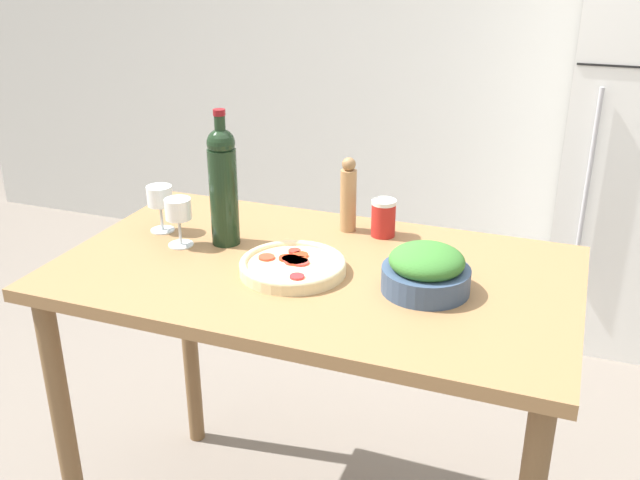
% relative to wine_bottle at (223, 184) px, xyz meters
% --- Properties ---
extents(wall_back, '(6.40, 0.08, 2.60)m').
position_rel_wine_bottle_xyz_m(wall_back, '(0.29, 2.12, 0.17)').
color(wall_back, silver).
rests_on(wall_back, ground_plane).
extents(prep_counter, '(1.33, 0.78, 0.96)m').
position_rel_wine_bottle_xyz_m(prep_counter, '(0.29, -0.06, -0.31)').
color(prep_counter, olive).
rests_on(prep_counter, ground_plane).
extents(wine_bottle, '(0.08, 0.08, 0.38)m').
position_rel_wine_bottle_xyz_m(wine_bottle, '(0.00, 0.00, 0.00)').
color(wine_bottle, black).
rests_on(wine_bottle, prep_counter).
extents(wine_glass_near, '(0.07, 0.07, 0.14)m').
position_rel_wine_bottle_xyz_m(wine_glass_near, '(-0.11, -0.06, -0.08)').
color(wine_glass_near, silver).
rests_on(wine_glass_near, prep_counter).
extents(wine_glass_far, '(0.07, 0.07, 0.14)m').
position_rel_wine_bottle_xyz_m(wine_glass_far, '(-0.22, 0.01, -0.08)').
color(wine_glass_far, silver).
rests_on(wine_glass_far, prep_counter).
extents(pepper_mill, '(0.05, 0.05, 0.22)m').
position_rel_wine_bottle_xyz_m(pepper_mill, '(0.29, 0.21, -0.07)').
color(pepper_mill, '#AD7F51').
rests_on(pepper_mill, prep_counter).
extents(salad_bowl, '(0.21, 0.21, 0.12)m').
position_rel_wine_bottle_xyz_m(salad_bowl, '(0.59, -0.09, -0.12)').
color(salad_bowl, '#384C6B').
rests_on(salad_bowl, prep_counter).
extents(homemade_pizza, '(0.27, 0.27, 0.04)m').
position_rel_wine_bottle_xyz_m(homemade_pizza, '(0.25, -0.11, -0.16)').
color(homemade_pizza, beige).
rests_on(homemade_pizza, prep_counter).
extents(salt_canister, '(0.07, 0.07, 0.11)m').
position_rel_wine_bottle_xyz_m(salt_canister, '(0.40, 0.21, -0.12)').
color(salt_canister, '#B2231E').
rests_on(salt_canister, prep_counter).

